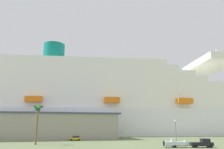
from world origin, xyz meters
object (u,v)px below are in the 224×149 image
(small_boat_on_trailer, at_px, (178,144))
(cruise_ship, at_px, (107,106))
(pickup_truck, at_px, (202,143))
(palm_tree, at_px, (38,113))
(street_lamp, at_px, (176,128))
(parked_car_yellow_taxi, at_px, (75,138))

(small_boat_on_trailer, bearing_deg, cruise_ship, 95.29)
(cruise_ship, bearing_deg, small_boat_on_trailer, -84.71)
(pickup_truck, bearing_deg, palm_tree, 159.49)
(cruise_ship, bearing_deg, pickup_truck, -80.20)
(pickup_truck, relative_size, palm_tree, 0.50)
(pickup_truck, height_order, palm_tree, palm_tree)
(street_lamp, bearing_deg, pickup_truck, -93.44)
(cruise_ship, distance_m, pickup_truck, 79.26)
(cruise_ship, distance_m, parked_car_yellow_taxi, 49.27)
(parked_car_yellow_taxi, bearing_deg, cruise_ship, 66.75)
(cruise_ship, relative_size, pickup_truck, 45.38)
(palm_tree, height_order, parked_car_yellow_taxi, palm_tree)
(cruise_ship, xyz_separation_m, palm_tree, (-30.07, -60.31, -7.88))
(parked_car_yellow_taxi, bearing_deg, palm_tree, -123.69)
(pickup_truck, height_order, small_boat_on_trailer, pickup_truck)
(cruise_ship, distance_m, small_boat_on_trailer, 77.42)
(cruise_ship, bearing_deg, parked_car_yellow_taxi, -113.25)
(cruise_ship, distance_m, palm_tree, 67.85)
(pickup_truck, relative_size, small_boat_on_trailer, 0.79)
(cruise_ship, relative_size, street_lamp, 36.69)
(small_boat_on_trailer, relative_size, parked_car_yellow_taxi, 1.70)
(pickup_truck, distance_m, small_boat_on_trailer, 6.33)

